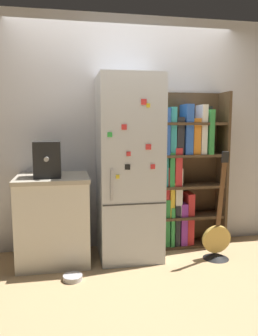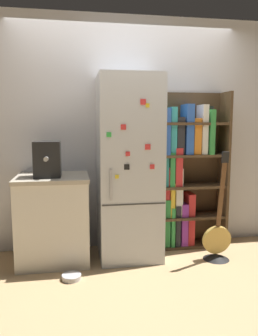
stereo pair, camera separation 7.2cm
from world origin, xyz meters
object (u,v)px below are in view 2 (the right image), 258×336
object	(u,v)px
bookshelf	(185,173)
pet_bowl	(71,277)
refrigerator	(129,168)
guitar	(217,244)
espresso_machine	(47,159)

from	to	relation	value
bookshelf	pet_bowl	world-z (taller)	bookshelf
refrigerator	bookshelf	size ratio (longest dim) A/B	1.08
bookshelf	pet_bowl	bearing A→B (deg)	-152.64
refrigerator	guitar	bearing A→B (deg)	-17.17
espresso_machine	refrigerator	bearing A→B (deg)	4.20
refrigerator	bookshelf	distance (m)	0.72
bookshelf	refrigerator	bearing A→B (deg)	-164.64
refrigerator	espresso_machine	distance (m)	0.84
pet_bowl	espresso_machine	bearing A→B (deg)	116.91
pet_bowl	guitar	bearing A→B (deg)	7.85
refrigerator	espresso_machine	xyz separation A→B (m)	(-0.83, -0.06, 0.12)
refrigerator	bookshelf	world-z (taller)	refrigerator
bookshelf	espresso_machine	world-z (taller)	bookshelf
espresso_machine	bookshelf	bearing A→B (deg)	9.35
bookshelf	guitar	bearing A→B (deg)	-65.96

